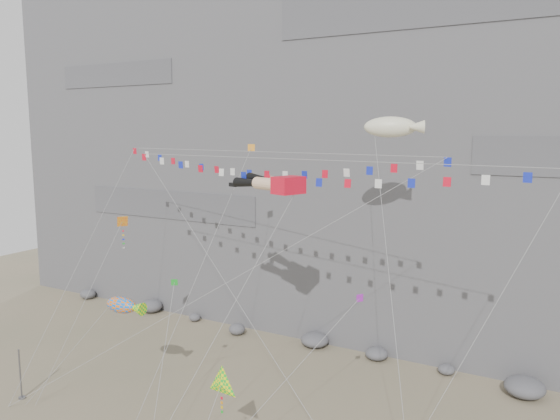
% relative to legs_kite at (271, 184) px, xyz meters
% --- Properties ---
extents(cliff, '(80.00, 28.00, 50.00)m').
position_rel_legs_kite_xyz_m(cliff, '(-1.98, 26.51, 8.70)').
color(cliff, slate).
rests_on(cliff, ground).
extents(talus_boulders, '(60.00, 3.00, 1.20)m').
position_rel_legs_kite_xyz_m(talus_boulders, '(-1.98, 11.51, -15.70)').
color(talus_boulders, slate).
rests_on(talus_boulders, ground).
extents(anchor_pole_left, '(0.12, 0.12, 3.89)m').
position_rel_legs_kite_xyz_m(anchor_pole_left, '(-16.87, -8.21, -14.35)').
color(anchor_pole_left, slate).
rests_on(anchor_pole_left, ground).
extents(legs_kite, '(6.64, 16.43, 21.45)m').
position_rel_legs_kite_xyz_m(legs_kite, '(0.00, 0.00, 0.00)').
color(legs_kite, red).
rests_on(legs_kite, ground).
extents(flag_banner_upper, '(28.84, 14.48, 26.01)m').
position_rel_legs_kite_xyz_m(flag_banner_upper, '(-2.74, 2.72, 2.02)').
color(flag_banner_upper, red).
rests_on(flag_banner_upper, ground).
extents(flag_banner_lower, '(31.50, 9.40, 21.05)m').
position_rel_legs_kite_xyz_m(flag_banner_lower, '(2.58, 0.15, 1.68)').
color(flag_banner_lower, red).
rests_on(flag_banner_lower, ground).
extents(harlequin_kite, '(3.32, 7.94, 14.77)m').
position_rel_legs_kite_xyz_m(harlequin_kite, '(-12.67, -1.48, -3.52)').
color(harlequin_kite, red).
rests_on(harlequin_kite, ground).
extents(fish_windsock, '(8.16, 4.45, 10.41)m').
position_rel_legs_kite_xyz_m(fish_windsock, '(-9.54, -4.98, -8.78)').
color(fish_windsock, orange).
rests_on(fish_windsock, ground).
extents(delta_kite, '(2.25, 4.56, 7.39)m').
position_rel_legs_kite_xyz_m(delta_kite, '(1.60, -8.47, -10.69)').
color(delta_kite, '#FDF60C').
rests_on(delta_kite, ground).
extents(blimp_windsock, '(8.10, 13.47, 24.10)m').
position_rel_legs_kite_xyz_m(blimp_windsock, '(6.62, 5.39, 3.82)').
color(blimp_windsock, '#F2EEC7').
rests_on(blimp_windsock, ground).
extents(small_kite_a, '(1.18, 15.57, 23.77)m').
position_rel_legs_kite_xyz_m(small_kite_a, '(-4.17, 3.85, 1.93)').
color(small_kite_a, orange).
rests_on(small_kite_a, ground).
extents(small_kite_b, '(6.86, 10.85, 15.19)m').
position_rel_legs_kite_xyz_m(small_kite_b, '(6.80, -0.93, -7.08)').
color(small_kite_b, purple).
rests_on(small_kite_b, ground).
extents(small_kite_c, '(3.78, 7.46, 12.43)m').
position_rel_legs_kite_xyz_m(small_kite_c, '(-4.54, -5.08, -6.66)').
color(small_kite_c, green).
rests_on(small_kite_c, ground).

